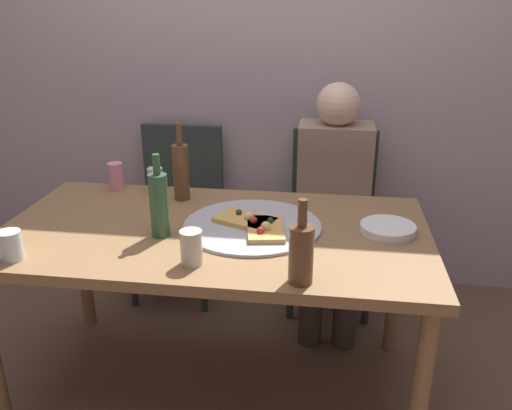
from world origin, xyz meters
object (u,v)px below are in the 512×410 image
(guest_in_sweater, at_px, (333,195))
(pizza_tray, at_px, (252,226))
(water_bottle, at_px, (301,252))
(soda_can, at_px, (116,176))
(pizza_slice_last, at_px, (245,220))
(tumbler_far, at_px, (156,180))
(plate_stack, at_px, (388,229))
(wine_bottle, at_px, (159,204))
(pizza_slice_extra, at_px, (265,229))
(chair_right, at_px, (332,208))
(beer_bottle, at_px, (181,171))
(tumbler_near, at_px, (191,248))
(chair_left, at_px, (179,200))
(dining_table, at_px, (215,247))
(wine_glass, at_px, (11,245))

(guest_in_sweater, bearing_deg, pizza_tray, 64.73)
(water_bottle, height_order, soda_can, water_bottle)
(pizza_slice_last, distance_m, tumbler_far, 0.55)
(plate_stack, bearing_deg, soda_can, 164.99)
(wine_bottle, height_order, soda_can, wine_bottle)
(pizza_slice_extra, distance_m, chair_right, 0.93)
(pizza_slice_last, bearing_deg, tumbler_far, 145.00)
(guest_in_sweater, bearing_deg, pizza_slice_extra, 70.68)
(beer_bottle, distance_m, tumbler_far, 0.18)
(tumbler_far, bearing_deg, water_bottle, -46.27)
(pizza_slice_extra, bearing_deg, water_bottle, -65.74)
(soda_can, xyz_separation_m, chair_right, (0.97, 0.47, -0.28))
(pizza_tray, bearing_deg, tumbler_far, 145.57)
(beer_bottle, xyz_separation_m, tumbler_far, (-0.14, 0.08, -0.07))
(pizza_tray, xyz_separation_m, tumbler_far, (-0.48, 0.33, 0.05))
(water_bottle, distance_m, tumbler_near, 0.36)
(tumbler_near, height_order, chair_left, chair_left)
(tumbler_near, distance_m, soda_can, 0.83)
(water_bottle, distance_m, tumbler_far, 0.99)
(pizza_slice_extra, height_order, tumbler_near, tumbler_near)
(beer_bottle, bearing_deg, chair_left, 108.49)
(water_bottle, height_order, guest_in_sweater, guest_in_sweater)
(dining_table, distance_m, chair_left, 0.92)
(pizza_slice_last, distance_m, pizza_slice_extra, 0.11)
(beer_bottle, xyz_separation_m, wine_glass, (-0.41, -0.62, -0.08))
(pizza_slice_last, bearing_deg, dining_table, -159.11)
(wine_bottle, relative_size, guest_in_sweater, 0.26)
(pizza_slice_extra, height_order, chair_right, chair_right)
(guest_in_sweater, bearing_deg, wine_bottle, 50.86)
(tumbler_near, relative_size, guest_in_sweater, 0.10)
(tumbler_near, bearing_deg, guest_in_sweater, 64.67)
(pizza_slice_extra, xyz_separation_m, guest_in_sweater, (0.25, 0.71, -0.12))
(tumbler_near, xyz_separation_m, wine_glass, (-0.60, -0.05, -0.01))
(pizza_slice_last, xyz_separation_m, chair_right, (0.33, 0.79, -0.24))
(guest_in_sweater, bearing_deg, wine_glass, 43.96)
(tumbler_near, relative_size, soda_can, 0.96)
(dining_table, bearing_deg, beer_bottle, 125.03)
(wine_bottle, xyz_separation_m, chair_right, (0.62, 0.92, -0.34))
(pizza_slice_last, distance_m, plate_stack, 0.53)
(tumbler_near, height_order, plate_stack, tumbler_near)
(wine_bottle, relative_size, chair_right, 0.34)
(tumbler_near, relative_size, plate_stack, 0.58)
(pizza_tray, bearing_deg, pizza_slice_extra, -46.71)
(pizza_slice_extra, height_order, wine_bottle, wine_bottle)
(chair_left, xyz_separation_m, guest_in_sweater, (0.83, -0.15, 0.13))
(chair_left, bearing_deg, pizza_tray, 123.21)
(tumbler_far, relative_size, plate_stack, 0.53)
(plate_stack, bearing_deg, wine_bottle, -170.41)
(water_bottle, bearing_deg, pizza_slice_last, 120.17)
(tumbler_far, distance_m, soda_can, 0.18)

